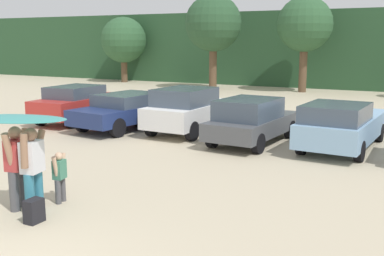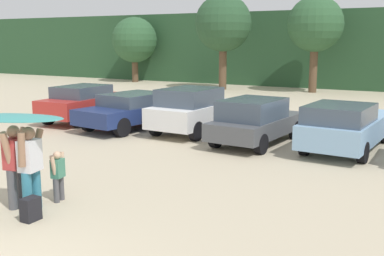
{
  "view_description": "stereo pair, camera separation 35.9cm",
  "coord_description": "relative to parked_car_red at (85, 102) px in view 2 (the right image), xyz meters",
  "views": [
    {
      "loc": [
        5.24,
        -4.07,
        3.35
      ],
      "look_at": [
        0.01,
        6.09,
        1.23
      ],
      "focal_mm": 44.36,
      "sensor_mm": 36.0,
      "label": 1
    },
    {
      "loc": [
        5.56,
        -3.9,
        3.35
      ],
      "look_at": [
        0.01,
        6.09,
        1.23
      ],
      "focal_mm": 44.36,
      "sensor_mm": 36.0,
      "label": 2
    }
  ],
  "objects": [
    {
      "name": "person_child",
      "position": [
        6.35,
        -8.0,
        -0.19
      ],
      "size": [
        0.25,
        0.47,
        1.08
      ],
      "rotation": [
        0.0,
        0.0,
        3.34
      ],
      "color": "#4C4C51",
      "rests_on": "ground_plane"
    },
    {
      "name": "parked_car_navy",
      "position": [
        2.72,
        -0.26,
        -0.07
      ],
      "size": [
        2.52,
        4.94,
        1.35
      ],
      "rotation": [
        0.0,
        0.0,
        1.44
      ],
      "color": "navy",
      "rests_on": "ground_plane"
    },
    {
      "name": "person_adult",
      "position": [
        5.87,
        -8.66,
        0.15
      ],
      "size": [
        0.39,
        0.79,
        1.69
      ],
      "rotation": [
        0.0,
        0.0,
        3.34
      ],
      "color": "#4C4C51",
      "rests_on": "ground_plane"
    },
    {
      "name": "tree_far_left",
      "position": [
        5.35,
        15.79,
        3.53
      ],
      "size": [
        3.56,
        3.56,
        6.15
      ],
      "color": "brown",
      "rests_on": "ground_plane"
    },
    {
      "name": "parked_car_white",
      "position": [
        5.19,
        0.04,
        0.06
      ],
      "size": [
        1.99,
        4.19,
        1.66
      ],
      "rotation": [
        0.0,
        0.0,
        1.53
      ],
      "color": "white",
      "rests_on": "ground_plane"
    },
    {
      "name": "parked_car_sky_blue",
      "position": [
        10.67,
        -0.21,
        -0.03
      ],
      "size": [
        2.13,
        4.84,
        1.51
      ],
      "rotation": [
        0.0,
        0.0,
        1.51
      ],
      "color": "#84ADD1",
      "rests_on": "ground_plane"
    },
    {
      "name": "surfboard_teal",
      "position": [
        5.98,
        -8.8,
        1.07
      ],
      "size": [
        2.24,
        1.36,
        0.15
      ],
      "rotation": [
        0.0,
        0.0,
        3.51
      ],
      "color": "teal"
    },
    {
      "name": "backpack_dropped",
      "position": [
        6.7,
        -9.08,
        -0.58
      ],
      "size": [
        0.24,
        0.34,
        0.45
      ],
      "color": "black",
      "rests_on": "ground_plane"
    },
    {
      "name": "person_companion",
      "position": [
        6.3,
        -8.67,
        0.16
      ],
      "size": [
        0.39,
        0.78,
        1.7
      ],
      "rotation": [
        0.0,
        0.0,
        3.34
      ],
      "color": "teal",
      "rests_on": "ground_plane"
    },
    {
      "name": "parked_car_dark_gray",
      "position": [
        7.88,
        -0.68,
        -0.02
      ],
      "size": [
        2.05,
        4.21,
        1.5
      ],
      "rotation": [
        0.0,
        0.0,
        1.49
      ],
      "color": "#4C4F54",
      "rests_on": "ground_plane"
    },
    {
      "name": "tree_center_right",
      "position": [
        -9.48,
        16.71,
        2.56
      ],
      "size": [
        3.65,
        3.65,
        5.21
      ],
      "color": "brown",
      "rests_on": "ground_plane"
    },
    {
      "name": "parked_car_red",
      "position": [
        0.0,
        0.0,
        0.0
      ],
      "size": [
        1.92,
        4.35,
        1.51
      ],
      "rotation": [
        0.0,
        0.0,
        1.61
      ],
      "color": "#B72D28",
      "rests_on": "ground_plane"
    },
    {
      "name": "tree_center_left",
      "position": [
        -0.63,
        14.72,
        3.65
      ],
      "size": [
        3.84,
        3.84,
        6.42
      ],
      "color": "brown",
      "rests_on": "ground_plane"
    },
    {
      "name": "hillside_ridge",
      "position": [
        7.92,
        24.3,
        1.92
      ],
      "size": [
        108.0,
        12.0,
        5.45
      ],
      "primitive_type": "cube",
      "color": "#284C2D",
      "rests_on": "ground_plane"
    }
  ]
}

